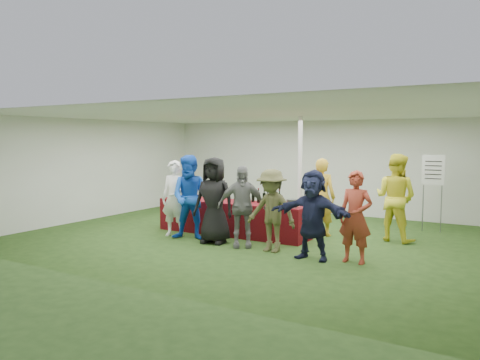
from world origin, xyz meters
The scene contains 18 objects.
ground centered at (0.00, 0.00, 0.00)m, with size 60.00×60.00×0.00m, color #284719.
tent centered at (0.50, 1.20, 1.35)m, with size 10.00×10.00×10.00m.
serving_table centered at (-0.66, 0.05, 0.38)m, with size 3.60×0.80×0.75m, color maroon.
wine_bottles centered at (0.06, 0.20, 0.87)m, with size 0.84×0.14×0.32m.
wine_glasses centered at (-1.58, -0.23, 0.86)m, with size 1.18×0.11×0.16m.
water_bottle centered at (-0.62, 0.13, 0.85)m, with size 0.07×0.07×0.23m.
bar_towel centered at (0.84, 0.10, 0.77)m, with size 0.25×0.18×0.03m, color white.
dump_bucket centered at (0.91, -0.17, 0.84)m, with size 0.22×0.22×0.18m, color slate.
wine_list_sign centered at (3.21, 2.66, 1.32)m, with size 0.50×0.03×1.80m.
staff_pourer centered at (1.14, 0.94, 0.87)m, with size 0.64×0.42×1.74m, color gold.
staff_back centered at (2.69, 1.20, 0.93)m, with size 0.90×0.70×1.86m, color yellow.
customer_0 centered at (-1.66, -0.78, 0.85)m, with size 0.62×0.41×1.70m, color white.
customer_1 centered at (-1.13, -0.88, 0.91)m, with size 0.89×0.69×1.82m, color blue.
customer_2 centered at (-0.51, -0.92, 0.90)m, with size 0.88×0.57×1.80m, color black.
customer_3 centered at (0.17, -0.95, 0.82)m, with size 0.96×0.40×1.64m, color slate.
customer_4 centered at (0.87, -1.00, 0.80)m, with size 1.03×0.59×1.60m, color #4C4B28.
customer_5 centered at (1.75, -1.14, 0.81)m, with size 1.51×0.48×1.63m, color #171C38.
customer_6 centered at (2.49, -0.98, 0.81)m, with size 0.59×0.39×1.62m, color #983322.
Camera 1 is at (4.85, -8.94, 2.16)m, focal length 35.00 mm.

